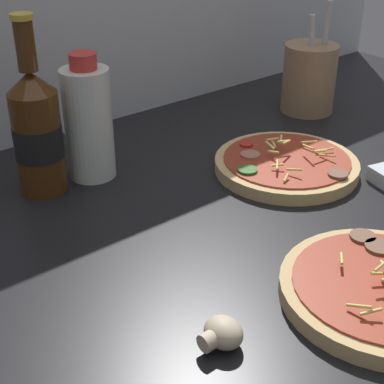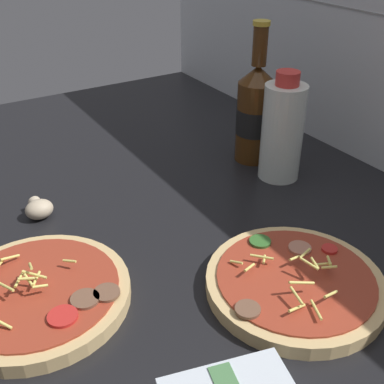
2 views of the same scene
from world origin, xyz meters
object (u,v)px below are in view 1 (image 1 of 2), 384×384
(pizza_near, at_px, (383,290))
(oil_bottle, at_px, (88,122))
(beer_bottle, at_px, (37,131))
(utensil_crock, at_px, (309,78))
(pizza_far, at_px, (286,165))
(mushroom_left, at_px, (222,333))

(pizza_near, bearing_deg, oil_bottle, 101.49)
(beer_bottle, relative_size, utensil_crock, 1.21)
(utensil_crock, bearing_deg, pizza_near, -130.48)
(pizza_far, height_order, beer_bottle, beer_bottle)
(pizza_far, distance_m, mushroom_left, 0.42)
(pizza_far, bearing_deg, utensil_crock, 34.65)
(pizza_near, xyz_separation_m, mushroom_left, (-0.19, 0.06, 0.00))
(beer_bottle, xyz_separation_m, mushroom_left, (-0.01, -0.43, -0.08))
(pizza_near, relative_size, beer_bottle, 0.89)
(oil_bottle, xyz_separation_m, mushroom_left, (-0.10, -0.42, -0.08))
(pizza_near, height_order, beer_bottle, beer_bottle)
(pizza_far, bearing_deg, oil_bottle, 143.38)
(pizza_near, relative_size, utensil_crock, 1.08)
(pizza_near, relative_size, oil_bottle, 1.19)
(pizza_near, height_order, mushroom_left, pizza_near)
(pizza_far, xyz_separation_m, beer_bottle, (-0.34, 0.19, 0.09))
(oil_bottle, bearing_deg, beer_bottle, 177.27)
(pizza_far, height_order, oil_bottle, oil_bottle)
(pizza_far, relative_size, utensil_crock, 1.06)
(pizza_far, xyz_separation_m, utensil_crock, (0.24, 0.16, 0.06))
(oil_bottle, height_order, utensil_crock, utensil_crock)
(mushroom_left, bearing_deg, pizza_near, -17.06)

